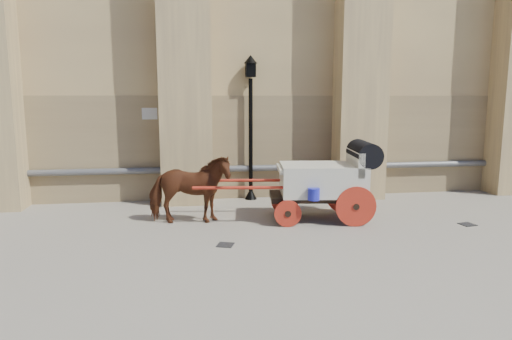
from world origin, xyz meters
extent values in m
plane|color=#6F665C|center=(0.00, 0.00, 0.00)|extent=(90.00, 90.00, 0.00)
cube|color=#917B53|center=(2.00, 4.15, 1.50)|extent=(44.00, 0.35, 3.00)
cylinder|color=#59595B|center=(2.00, 3.88, 0.90)|extent=(42.00, 0.18, 0.18)
cube|color=beige|center=(-2.00, 3.97, 2.50)|extent=(0.42, 0.04, 0.32)
imported|color=brown|center=(-0.94, 1.43, 0.82)|extent=(1.98, 1.00, 1.63)
cube|color=black|center=(2.14, 1.34, 0.57)|extent=(2.41, 1.31, 0.13)
cube|color=beige|center=(2.24, 1.33, 0.99)|extent=(2.13, 1.54, 0.73)
cube|color=beige|center=(3.02, 1.24, 1.41)|extent=(0.31, 1.32, 0.57)
cube|color=beige|center=(1.36, 1.44, 1.25)|extent=(0.50, 1.18, 0.10)
cylinder|color=black|center=(3.23, 1.21, 1.62)|extent=(0.74, 1.37, 0.59)
cylinder|color=red|center=(2.84, 0.60, 0.47)|extent=(0.94, 0.18, 0.94)
cylinder|color=red|center=(3.00, 1.89, 0.47)|extent=(0.94, 0.18, 0.94)
cylinder|color=red|center=(1.28, 0.79, 0.31)|extent=(0.63, 0.14, 0.63)
cylinder|color=red|center=(1.44, 2.08, 0.31)|extent=(0.63, 0.14, 0.63)
cylinder|color=red|center=(0.37, 1.08, 0.89)|extent=(2.50, 0.37, 0.07)
cylinder|color=red|center=(0.49, 2.02, 0.89)|extent=(2.50, 0.37, 0.07)
cylinder|color=#1E23BC|center=(1.85, 0.64, 0.78)|extent=(0.27, 0.27, 0.27)
cylinder|color=black|center=(0.83, 3.80, 1.74)|extent=(0.12, 0.12, 3.47)
cone|color=black|center=(0.83, 3.80, 0.17)|extent=(0.35, 0.35, 0.35)
cube|color=black|center=(0.83, 3.80, 3.72)|extent=(0.27, 0.27, 0.41)
cone|color=black|center=(0.83, 3.80, 4.01)|extent=(0.39, 0.39, 0.23)
cube|color=black|center=(-0.24, -0.32, 0.01)|extent=(0.41, 0.41, 0.01)
cube|color=black|center=(5.50, 0.36, 0.01)|extent=(0.37, 0.37, 0.01)
camera|label=1|loc=(-0.91, -9.16, 2.95)|focal=32.00mm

